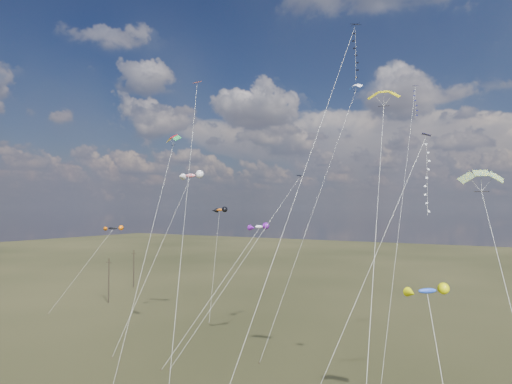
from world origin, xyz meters
The scene contains 16 objects.
utility_pole_near centered at (-38.00, 30.00, 4.09)m, with size 1.40×0.20×8.00m.
utility_pole_far centered at (-46.00, 44.00, 4.09)m, with size 1.40×0.20×8.00m.
diamond_black_high centered at (12.54, 14.55, 30.71)m, with size 3.92×22.49×35.76m.
diamond_navy_tall centered at (14.05, 37.36, 29.80)m, with size 2.04×26.14×34.82m.
diamond_black_mid centered at (-0.25, 20.24, 14.47)m, with size 8.36×16.47×21.41m.
diamond_navy_right centered at (19.67, 12.36, 19.23)m, with size 7.88×11.36×23.55m.
diamond_orange_center centered at (-4.42, 11.22, 22.18)m, with size 10.96×17.79×32.99m.
parafoil_yellow centered at (16.74, 11.32, 27.09)m, with size 5.88×23.35×27.85m.
parafoil_blue_white centered at (4.68, 40.38, 35.95)m, with size 4.34×25.58×36.86m.
parafoil_striped centered at (24.60, 6.20, 19.44)m, with size 6.36×15.47×20.17m.
parafoil_tricolor centered at (-9.21, 13.96, 25.56)m, with size 6.05×14.76×26.30m.
novelty_black_orange centered at (-34.21, 27.36, 13.58)m, with size 6.75×9.95×14.09m.
novelty_orange_black centered at (-18.15, 36.48, 16.75)m, with size 6.14×10.06×17.34m.
novelty_white_purple centered at (-0.80, 19.99, 14.78)m, with size 6.39×12.49×15.33m.
novelty_redwhite_stripe centered at (-15.70, 25.40, 21.90)m, with size 3.65×17.58×22.69m.
novelty_blue_yellow centered at (22.10, 0.15, 12.22)m, with size 4.59×8.62×12.70m.
Camera 1 is at (27.02, -27.98, 17.14)m, focal length 32.00 mm.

